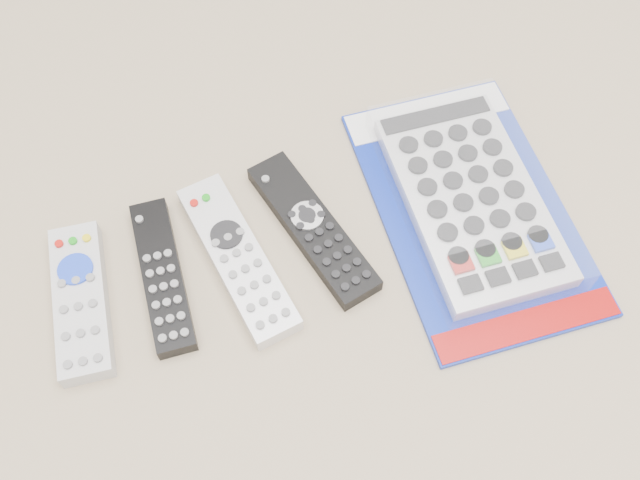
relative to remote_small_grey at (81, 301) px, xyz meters
name	(u,v)px	position (x,y,z in m)	size (l,w,h in m)	color
remote_small_grey	(81,301)	(0.00, 0.00, 0.00)	(0.08, 0.18, 0.03)	#B3B3B6
remote_slim_black	(163,276)	(0.09, 0.00, 0.00)	(0.06, 0.18, 0.02)	black
remote_silver_dvd	(238,258)	(0.16, -0.02, 0.00)	(0.07, 0.21, 0.02)	silver
remote_large_black	(313,228)	(0.25, -0.01, 0.00)	(0.08, 0.20, 0.02)	black
jumbo_remote_packaged	(472,198)	(0.43, -0.05, 0.01)	(0.24, 0.35, 0.04)	#0E269D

